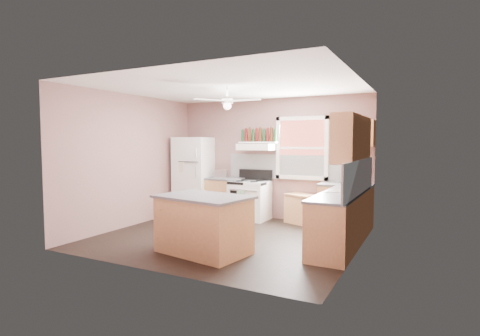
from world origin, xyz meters
The scene contains 32 objects.
floor centered at (0.00, 0.00, 0.00)m, with size 4.50×4.50×0.00m, color black.
ceiling centered at (0.00, 0.00, 2.70)m, with size 4.50×4.50×0.00m, color white.
wall_back centered at (0.00, 2.02, 1.35)m, with size 4.50×0.05×2.70m, color #7B5652.
wall_right centered at (2.27, 0.00, 1.35)m, with size 0.05×4.00×2.70m, color #7B5652.
wall_left centered at (-2.27, 0.00, 1.35)m, with size 0.05×4.00×2.70m, color #7B5652.
backsplash_back centered at (0.45, 1.99, 1.18)m, with size 2.90×0.03×0.55m, color white.
backsplash_right centered at (2.23, 0.30, 1.18)m, with size 0.03×2.60×0.55m, color white.
window_view centered at (0.75, 1.98, 1.60)m, with size 1.00×0.02×1.20m, color maroon.
window_frame centered at (0.75, 1.96, 1.60)m, with size 1.16×0.07×1.36m, color white.
refrigerator centered at (-1.80, 1.58, 0.92)m, with size 0.78×0.76×1.84m, color white.
base_cabinet_left centered at (-1.06, 1.70, 0.43)m, with size 0.90×0.60×0.86m, color #A96F46.
counter_left centered at (-1.06, 1.70, 0.88)m, with size 0.92×0.62×0.04m, color #4B4B4D.
toaster centered at (-1.13, 1.72, 0.99)m, with size 0.28×0.16×0.18m, color silver.
stove centered at (-0.34, 1.63, 0.43)m, with size 0.82×0.64×0.86m, color white.
range_hood centered at (-0.23, 1.75, 1.62)m, with size 0.78×0.50×0.14m, color white.
bottle_shelf centered at (-0.23, 1.87, 1.72)m, with size 0.90×0.26×0.03m, color white.
cart centered at (0.82, 1.75, 0.31)m, with size 0.63×0.42×0.63m, color #A96F46.
base_cabinet_corner centered at (1.75, 1.70, 0.43)m, with size 1.00×0.60×0.86m, color #A96F46.
base_cabinet_right centered at (1.95, 0.30, 0.43)m, with size 0.60×2.20×0.86m, color #A96F46.
counter_corner centered at (1.75, 1.70, 0.88)m, with size 1.02×0.62×0.04m, color #4B4B4D.
counter_right centered at (1.94, 0.30, 0.88)m, with size 0.62×2.22×0.04m, color #4B4B4D.
sink centered at (1.94, 0.50, 0.90)m, with size 0.55×0.45×0.03m, color silver.
faucet centered at (2.10, 0.50, 0.97)m, with size 0.03×0.03×0.14m, color silver.
upper_cabinet_right centered at (2.08, 0.50, 1.78)m, with size 0.33×1.80×0.76m, color #A96F46.
upper_cabinet_corner centered at (1.95, 1.83, 1.90)m, with size 0.60×0.33×0.52m, color #A96F46.
paper_towel centered at (2.07, 1.86, 1.25)m, with size 0.12×0.12×0.26m, color white.
island centered at (0.11, -0.97, 0.43)m, with size 1.35×0.85×0.86m, color #A96F46.
island_top centered at (0.11, -0.97, 0.88)m, with size 1.43×0.93×0.04m, color #4B4B4D.
ceiling_fan_hub centered at (0.00, 0.00, 2.45)m, with size 0.20×0.20×0.08m, color white.
soap_bottle centered at (2.04, 0.11, 1.02)m, with size 0.09×0.09×0.24m, color silver.
red_caddy centered at (1.95, 0.87, 0.95)m, with size 0.18×0.12×0.10m, color #A10D1C.
wine_bottles centered at (-0.23, 1.87, 1.88)m, with size 0.86×0.06×0.31m.
Camera 1 is at (3.24, -5.84, 1.73)m, focal length 28.00 mm.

